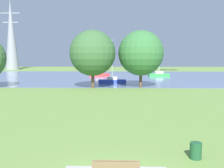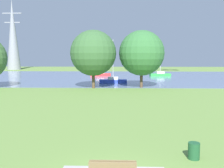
# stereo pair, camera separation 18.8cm
# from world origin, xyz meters

# --- Properties ---
(ground_plane) EXTENTS (160.00, 160.00, 0.00)m
(ground_plane) POSITION_xyz_m (0.00, 22.00, 0.00)
(ground_plane) COLOR olive
(litter_bin) EXTENTS (0.56, 0.56, 0.80)m
(litter_bin) POSITION_xyz_m (3.81, 2.82, 0.40)
(litter_bin) COLOR #1E512D
(litter_bin) RESTS_ON ground
(water_surface) EXTENTS (140.00, 40.00, 0.02)m
(water_surface) POSITION_xyz_m (0.00, 50.00, 0.01)
(water_surface) COLOR slate
(water_surface) RESTS_ON ground
(sailboat_green) EXTENTS (4.95, 2.08, 5.70)m
(sailboat_green) POSITION_xyz_m (9.40, 52.62, 0.45)
(sailboat_green) COLOR green
(sailboat_green) RESTS_ON water_surface
(sailboat_red) EXTENTS (4.96, 2.15, 7.90)m
(sailboat_red) POSITION_xyz_m (-4.58, 52.73, 0.47)
(sailboat_red) COLOR red
(sailboat_red) RESTS_ON water_surface
(sailboat_blue) EXTENTS (4.88, 1.80, 7.62)m
(sailboat_blue) POSITION_xyz_m (-1.13, 37.04, 0.47)
(sailboat_blue) COLOR blue
(sailboat_blue) RESTS_ON water_surface
(tree_east_near) EXTENTS (6.82, 6.82, 8.65)m
(tree_east_near) POSITION_xyz_m (-3.84, 29.93, 5.24)
(tree_east_near) COLOR brown
(tree_east_near) RESTS_ON ground
(tree_west_far) EXTENTS (6.87, 6.87, 8.68)m
(tree_west_far) POSITION_xyz_m (3.39, 30.97, 5.24)
(tree_west_far) COLOR brown
(tree_west_far) RESTS_ON ground
(electricity_pylon) EXTENTS (6.40, 4.40, 23.32)m
(electricity_pylon) POSITION_xyz_m (-35.84, 79.05, 11.67)
(electricity_pylon) COLOR gray
(electricity_pylon) RESTS_ON ground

